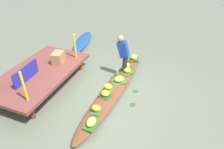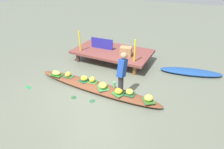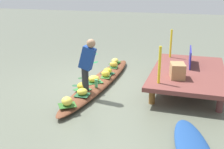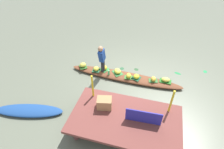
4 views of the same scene
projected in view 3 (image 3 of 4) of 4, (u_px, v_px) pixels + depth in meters
The scene contains 29 objects.
canal_water at pixel (100, 85), 7.39m from camera, with size 40.00×40.00×0.00m, color #606655.
dock_platform at pixel (188, 73), 7.07m from camera, with size 3.20×1.80×0.48m.
vendor_boat at pixel (100, 82), 7.37m from camera, with size 4.53×0.61×0.18m, color brown.
leaf_mat_0 at pixel (108, 73), 7.74m from camera, with size 0.32×0.30×0.01m, color #194F33.
banana_bunch_0 at pixel (108, 71), 7.72m from camera, with size 0.23×0.23×0.16m, color yellow.
leaf_mat_1 at pixel (115, 63), 8.78m from camera, with size 0.44×0.27×0.01m, color #256821.
banana_bunch_1 at pixel (115, 61), 8.76m from camera, with size 0.31×0.21×0.15m, color #E7D654.
leaf_mat_2 at pixel (106, 77), 7.46m from camera, with size 0.32×0.24×0.01m, color #3A752F.
banana_bunch_2 at pixel (106, 74), 7.44m from camera, with size 0.23×0.18×0.18m, color yellow.
leaf_mat_3 at pixel (67, 105), 5.71m from camera, with size 0.35×0.30×0.01m, color #306526.
banana_bunch_3 at pixel (67, 101), 5.68m from camera, with size 0.25×0.23×0.18m, color #E8D24A.
leaf_mat_4 at pixel (82, 95), 6.24m from camera, with size 0.31×0.31×0.01m, color #245834.
banana_bunch_4 at pixel (82, 92), 6.22m from camera, with size 0.22×0.24×0.16m, color yellow.
leaf_mat_5 at pixel (82, 90), 6.55m from camera, with size 0.33×0.33×0.01m, color #2F7A38.
banana_bunch_5 at pixel (82, 86), 6.53m from camera, with size 0.23×0.25×0.18m, color gold.
leaf_mat_6 at pixel (114, 67), 8.34m from camera, with size 0.34×0.23×0.01m, color #316730.
banana_bunch_6 at pixel (114, 64), 8.31m from camera, with size 0.24×0.18×0.17m, color gold.
leaf_mat_7 at pixel (94, 82), 7.07m from camera, with size 0.42×0.32×0.01m, color #307439.
banana_bunch_7 at pixel (94, 79), 7.04m from camera, with size 0.30×0.25×0.17m, color yellow.
vendor_person at pixel (87, 62), 6.27m from camera, with size 0.20×0.42×1.25m.
water_bottle at pixel (96, 83), 6.70m from camera, with size 0.08×0.08×0.20m, color #51B66A.
market_banner at pixel (190, 57), 7.44m from camera, with size 1.00×0.03×0.45m, color #262696.
railing_post_west at pixel (171, 44), 8.18m from camera, with size 0.06×0.06×0.84m, color yellow.
railing_post_east at pixel (160, 65), 6.00m from camera, with size 0.06×0.06×0.84m, color yellow.
produce_crate at pixel (177, 71), 6.43m from camera, with size 0.44×0.32×0.35m, color #A5794E.
drifting_plant_0 at pixel (96, 62), 9.53m from camera, with size 0.28×0.14×0.01m, color #217B3F.
drifting_plant_1 at pixel (81, 78), 7.92m from camera, with size 0.20×0.17×0.01m, color #2A4E2C.
drifting_plant_2 at pixel (76, 85), 7.34m from camera, with size 0.18×0.20×0.01m, color #295635.
drifting_plant_3 at pixel (95, 54), 10.68m from camera, with size 0.20×0.15×0.01m, color #238D4A.
Camera 3 is at (6.52, 2.38, 2.58)m, focal length 44.04 mm.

